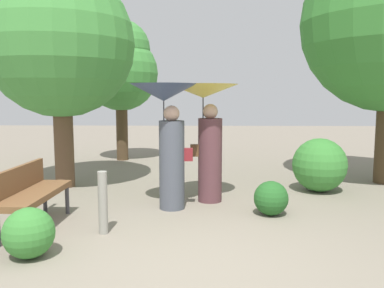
% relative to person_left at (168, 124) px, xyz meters
% --- Properties ---
extents(ground_plane, '(40.00, 40.00, 0.00)m').
position_rel_person_left_xyz_m(ground_plane, '(0.37, -2.10, -1.33)').
color(ground_plane, gray).
extents(person_left, '(1.02, 1.02, 1.95)m').
position_rel_person_left_xyz_m(person_left, '(0.00, 0.00, 0.00)').
color(person_left, '#474C56').
rests_on(person_left, ground).
extents(person_right, '(1.15, 1.15, 1.95)m').
position_rel_person_left_xyz_m(person_right, '(0.60, 0.46, 0.02)').
color(person_right, '#563338').
rests_on(person_right, ground).
extents(park_bench, '(0.52, 1.51, 0.83)m').
position_rel_person_left_xyz_m(park_bench, '(-1.76, -0.99, -0.81)').
color(park_bench, '#38383D').
rests_on(park_bench, ground).
extents(tree_near_left, '(2.80, 2.80, 4.61)m').
position_rel_person_left_xyz_m(tree_near_left, '(-2.14, 1.48, 1.66)').
color(tree_near_left, brown).
rests_on(tree_near_left, ground).
extents(tree_mid_left, '(2.02, 2.02, 3.82)m').
position_rel_person_left_xyz_m(tree_mid_left, '(-1.68, 4.81, 1.24)').
color(tree_mid_left, '#4C3823').
rests_on(tree_mid_left, ground).
extents(bush_path_left, '(0.56, 0.56, 0.56)m').
position_rel_person_left_xyz_m(bush_path_left, '(-1.35, -1.97, -1.05)').
color(bush_path_left, '#387F33').
rests_on(bush_path_left, ground).
extents(bush_path_right, '(0.51, 0.51, 0.51)m').
position_rel_person_left_xyz_m(bush_path_right, '(1.56, -0.32, -1.07)').
color(bush_path_right, '#235B23').
rests_on(bush_path_right, ground).
extents(bush_behind_bench, '(0.99, 0.99, 0.99)m').
position_rel_person_left_xyz_m(bush_behind_bench, '(2.71, 1.20, -0.83)').
color(bush_behind_bench, '#387F33').
rests_on(bush_behind_bench, ground).
extents(path_marker_post, '(0.12, 0.12, 0.81)m').
position_rel_person_left_xyz_m(path_marker_post, '(-0.73, -1.18, -0.92)').
color(path_marker_post, gray).
rests_on(path_marker_post, ground).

